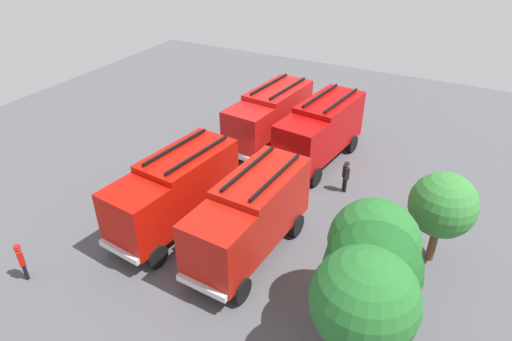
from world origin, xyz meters
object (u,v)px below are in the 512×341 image
(firefighter_2, at_px, (344,122))
(tree_1, at_px, (374,244))
(fire_truck_1, at_px, (175,190))
(tree_0, at_px, (443,205))
(fire_truck_3, at_px, (250,215))
(traffic_cone_0, at_px, (217,156))
(fire_truck_2, at_px, (321,129))
(fire_truck_0, at_px, (270,116))
(tree_3, at_px, (364,301))
(firefighter_1, at_px, (346,175))
(tree_2, at_px, (372,269))
(firefighter_0, at_px, (21,260))

(firefighter_2, bearing_deg, tree_1, 95.91)
(fire_truck_1, xyz_separation_m, tree_0, (-3.36, 11.50, 0.82))
(fire_truck_3, height_order, traffic_cone_0, fire_truck_3)
(fire_truck_2, distance_m, tree_0, 9.85)
(fire_truck_0, relative_size, tree_1, 1.44)
(tree_0, distance_m, tree_3, 7.38)
(firefighter_1, xyz_separation_m, tree_2, (9.17, 3.65, 2.43))
(fire_truck_3, height_order, firefighter_0, fire_truck_3)
(fire_truck_3, xyz_separation_m, tree_1, (0.97, 5.56, 1.30))
(tree_3, bearing_deg, tree_0, 169.36)
(tree_1, bearing_deg, fire_truck_3, -99.88)
(firefighter_0, xyz_separation_m, tree_1, (-4.95, 13.31, 2.46))
(fire_truck_1, distance_m, fire_truck_3, 4.12)
(traffic_cone_0, bearing_deg, fire_truck_0, 149.58)
(traffic_cone_0, bearing_deg, tree_0, 77.04)
(fire_truck_2, bearing_deg, tree_0, 59.01)
(fire_truck_2, distance_m, firefighter_2, 4.44)
(fire_truck_3, distance_m, tree_1, 5.79)
(traffic_cone_0, bearing_deg, firefighter_1, 93.26)
(firefighter_2, bearing_deg, fire_truck_0, 31.03)
(firefighter_0, relative_size, tree_2, 0.34)
(fire_truck_0, relative_size, firefighter_1, 4.09)
(fire_truck_1, xyz_separation_m, firefighter_0, (5.98, -3.63, -1.16))
(traffic_cone_0, bearing_deg, firefighter_0, -8.62)
(firefighter_1, bearing_deg, firefighter_2, 69.84)
(fire_truck_2, bearing_deg, fire_truck_0, -87.75)
(fire_truck_2, xyz_separation_m, firefighter_1, (2.56, 2.53, -1.13))
(firefighter_0, bearing_deg, tree_1, -42.64)
(tree_1, bearing_deg, firefighter_1, -156.98)
(fire_truck_2, height_order, tree_3, tree_3)
(firefighter_0, relative_size, tree_3, 0.33)
(firefighter_1, relative_size, firefighter_2, 1.09)
(fire_truck_2, distance_m, firefighter_1, 3.77)
(firefighter_2, bearing_deg, tree_3, 94.10)
(fire_truck_1, distance_m, firefighter_2, 14.33)
(tree_2, bearing_deg, fire_truck_3, -110.84)
(fire_truck_0, height_order, firefighter_2, fire_truck_0)
(fire_truck_2, relative_size, fire_truck_3, 1.02)
(tree_0, relative_size, tree_3, 0.84)
(fire_truck_0, bearing_deg, firefighter_1, 70.54)
(fire_truck_2, xyz_separation_m, tree_0, (6.07, 7.71, 0.82))
(traffic_cone_0, bearing_deg, tree_1, 56.92)
(firefighter_2, relative_size, tree_2, 0.32)
(firefighter_2, relative_size, tree_0, 0.38)
(fire_truck_2, bearing_deg, firefighter_2, -175.52)
(fire_truck_3, relative_size, firefighter_0, 4.17)
(firefighter_0, bearing_deg, fire_truck_0, 13.25)
(firefighter_1, distance_m, tree_3, 11.67)
(tree_2, bearing_deg, fire_truck_0, -140.97)
(tree_1, xyz_separation_m, traffic_cone_0, (-7.44, -11.43, -3.11))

